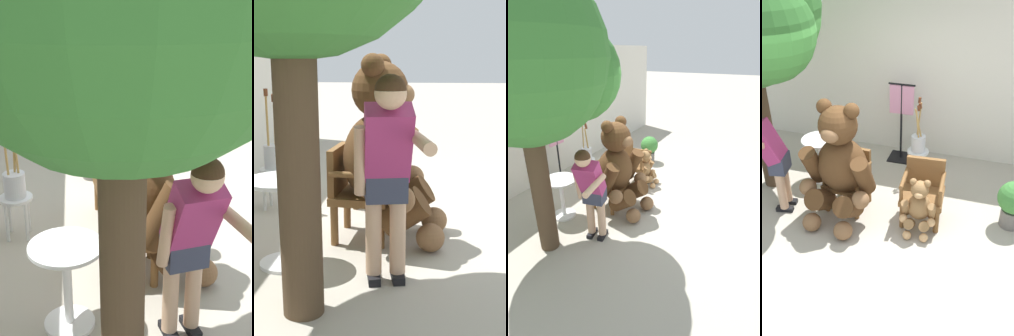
% 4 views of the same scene
% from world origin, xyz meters
% --- Properties ---
extents(ground_plane, '(60.00, 60.00, 0.00)m').
position_xyz_m(ground_plane, '(0.00, 0.00, 0.00)').
color(ground_plane, '#A8A091').
extents(wooden_chair_left, '(0.60, 0.56, 0.86)m').
position_xyz_m(wooden_chair_left, '(-0.53, 0.50, 0.46)').
color(wooden_chair_left, brown).
rests_on(wooden_chair_left, ground).
extents(wooden_chair_right, '(0.59, 0.55, 0.86)m').
position_xyz_m(wooden_chair_right, '(0.53, 0.50, 0.46)').
color(wooden_chair_right, brown).
rests_on(wooden_chair_right, ground).
extents(teddy_bear_large, '(1.01, 0.98, 1.68)m').
position_xyz_m(teddy_bear_large, '(-0.55, 0.23, 0.82)').
color(teddy_bear_large, '#4C3019').
rests_on(teddy_bear_large, ground).
extents(teddy_bear_small, '(0.47, 0.46, 0.79)m').
position_xyz_m(teddy_bear_small, '(0.54, 0.22, 0.39)').
color(teddy_bear_small, olive).
rests_on(teddy_bear_small, ground).
extents(person_visitor, '(0.74, 0.58, 1.54)m').
position_xyz_m(person_visitor, '(-1.49, 0.13, 0.91)').
color(person_visitor, black).
rests_on(person_visitor, ground).
extents(white_stool, '(0.34, 0.34, 0.46)m').
position_xyz_m(white_stool, '(0.23, 1.52, 0.36)').
color(white_stool, silver).
rests_on(white_stool, ground).
extents(brush_bucket, '(0.22, 0.22, 0.87)m').
position_xyz_m(brush_bucket, '(0.23, 1.52, 0.63)').
color(brush_bucket, silver).
rests_on(brush_bucket, white_stool).
extents(round_side_table, '(0.56, 0.56, 0.72)m').
position_xyz_m(round_side_table, '(-1.20, 0.99, 0.45)').
color(round_side_table, white).
rests_on(round_side_table, ground).
extents(potted_plant, '(0.44, 0.44, 0.68)m').
position_xyz_m(potted_plant, '(1.72, 0.68, 0.40)').
color(potted_plant, slate).
rests_on(potted_plant, ground).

